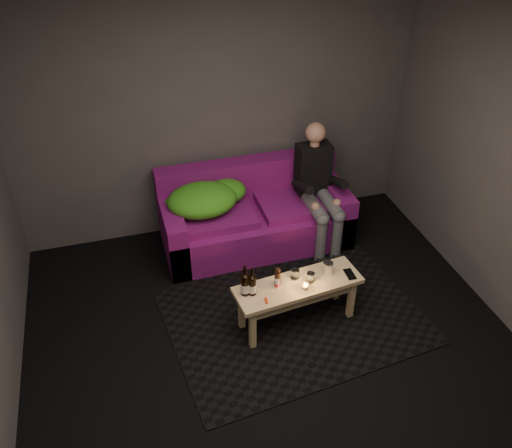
{
  "coord_description": "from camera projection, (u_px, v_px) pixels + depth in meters",
  "views": [
    {
      "loc": [
        -1.01,
        -2.56,
        3.43
      ],
      "look_at": [
        0.13,
        1.32,
        0.56
      ],
      "focal_mm": 38.0,
      "sensor_mm": 36.0,
      "label": 1
    }
  ],
  "objects": [
    {
      "name": "salt_shaker",
      "position": [
        277.0,
        284.0,
        4.41
      ],
      "size": [
        0.04,
        0.04,
        0.08
      ],
      "primitive_type": "cylinder",
      "rotation": [
        0.0,
        0.0,
        -0.13
      ],
      "color": "silver",
      "rests_on": "coffee_table"
    },
    {
      "name": "steel_cup",
      "position": [
        328.0,
        268.0,
        4.54
      ],
      "size": [
        0.11,
        0.11,
        0.12
      ],
      "primitive_type": "cylinder",
      "rotation": [
        0.0,
        0.0,
        -0.33
      ],
      "color": "silver",
      "rests_on": "coffee_table"
    },
    {
      "name": "rug",
      "position": [
        294.0,
        317.0,
        4.76
      ],
      "size": [
        2.31,
        1.79,
        0.01
      ],
      "primitive_type": "cube",
      "rotation": [
        0.0,
        0.0,
        0.11
      ],
      "color": "black",
      "rests_on": "floor"
    },
    {
      "name": "person",
      "position": [
        318.0,
        185.0,
        5.35
      ],
      "size": [
        0.34,
        0.77,
        1.24
      ],
      "color": "black",
      "rests_on": "sofa"
    },
    {
      "name": "tumbler_back",
      "position": [
        295.0,
        274.0,
        4.5
      ],
      "size": [
        0.08,
        0.08,
        0.08
      ],
      "primitive_type": "cylinder",
      "rotation": [
        0.0,
        0.0,
        -0.16
      ],
      "color": "white",
      "rests_on": "coffee_table"
    },
    {
      "name": "sofa",
      "position": [
        254.0,
        216.0,
        5.53
      ],
      "size": [
        1.86,
        0.84,
        0.8
      ],
      "color": "#600D64",
      "rests_on": "floor"
    },
    {
      "name": "tumbler_front",
      "position": [
        311.0,
        277.0,
        4.47
      ],
      "size": [
        0.08,
        0.08,
        0.09
      ],
      "primitive_type": "cylinder",
      "rotation": [
        0.0,
        0.0,
        -0.12
      ],
      "color": "white",
      "rests_on": "coffee_table"
    },
    {
      "name": "beer_bottle_a",
      "position": [
        245.0,
        284.0,
        4.31
      ],
      "size": [
        0.07,
        0.07,
        0.29
      ],
      "color": "black",
      "rests_on": "coffee_table"
    },
    {
      "name": "beer_bottle_b",
      "position": [
        252.0,
        285.0,
        4.31
      ],
      "size": [
        0.07,
        0.07,
        0.26
      ],
      "color": "black",
      "rests_on": "coffee_table"
    },
    {
      "name": "red_lighter",
      "position": [
        266.0,
        301.0,
        4.29
      ],
      "size": [
        0.03,
        0.07,
        0.01
      ],
      "primitive_type": "cube",
      "rotation": [
        0.0,
        0.0,
        -0.13
      ],
      "color": "red",
      "rests_on": "coffee_table"
    },
    {
      "name": "smartphone",
      "position": [
        350.0,
        274.0,
        4.56
      ],
      "size": [
        0.07,
        0.14,
        0.01
      ],
      "primitive_type": "cube",
      "rotation": [
        0.0,
        0.0,
        -0.03
      ],
      "color": "black",
      "rests_on": "coffee_table"
    },
    {
      "name": "tealight",
      "position": [
        305.0,
        286.0,
        4.4
      ],
      "size": [
        0.07,
        0.07,
        0.05
      ],
      "color": "white",
      "rests_on": "coffee_table"
    },
    {
      "name": "coffee_table",
      "position": [
        298.0,
        290.0,
        4.51
      ],
      "size": [
        1.11,
        0.46,
        0.44
      ],
      "rotation": [
        0.0,
        0.0,
        0.11
      ],
      "color": "#DBAC80",
      "rests_on": "rug"
    },
    {
      "name": "green_blanket",
      "position": [
        206.0,
        198.0,
        5.23
      ],
      "size": [
        0.82,
        0.56,
        0.28
      ],
      "color": "#36941A",
      "rests_on": "sofa"
    },
    {
      "name": "floor",
      "position": [
        288.0,
        379.0,
        4.22
      ],
      "size": [
        4.5,
        4.5,
        0.0
      ],
      "primitive_type": "plane",
      "color": "black",
      "rests_on": "ground"
    },
    {
      "name": "pepper_mill",
      "position": [
        277.0,
        278.0,
        4.42
      ],
      "size": [
        0.06,
        0.06,
        0.13
      ],
      "primitive_type": "cylinder",
      "rotation": [
        0.0,
        0.0,
        0.31
      ],
      "color": "black",
      "rests_on": "coffee_table"
    },
    {
      "name": "room",
      "position": [
        273.0,
        166.0,
        3.63
      ],
      "size": [
        4.5,
        4.5,
        4.5
      ],
      "color": "silver",
      "rests_on": "ground"
    }
  ]
}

